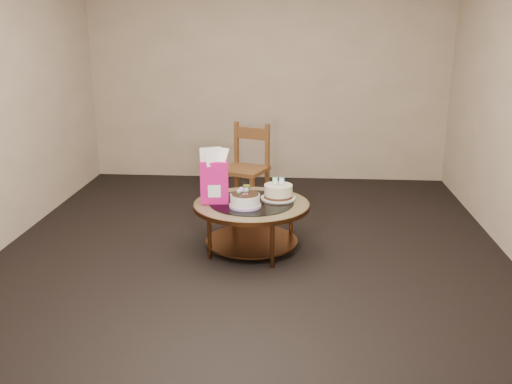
# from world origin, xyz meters

# --- Properties ---
(ground) EXTENTS (5.00, 5.00, 0.00)m
(ground) POSITION_xyz_m (0.00, 0.00, 0.00)
(ground) COLOR black
(ground) RESTS_ON ground
(room_walls) EXTENTS (4.52, 5.02, 2.61)m
(room_walls) POSITION_xyz_m (0.00, 0.00, 1.54)
(room_walls) COLOR beige
(room_walls) RESTS_ON ground
(coffee_table) EXTENTS (1.02, 1.02, 0.46)m
(coffee_table) POSITION_xyz_m (0.00, -0.00, 0.38)
(coffee_table) COLOR #583219
(coffee_table) RESTS_ON ground
(decorated_cake) EXTENTS (0.27, 0.27, 0.16)m
(decorated_cake) POSITION_xyz_m (-0.05, -0.12, 0.51)
(decorated_cake) COLOR #BB9AD9
(decorated_cake) RESTS_ON coffee_table
(cream_cake) EXTENTS (0.31, 0.31, 0.20)m
(cream_cake) POSITION_xyz_m (0.23, 0.13, 0.52)
(cream_cake) COLOR silver
(cream_cake) RESTS_ON coffee_table
(gift_bag) EXTENTS (0.25, 0.20, 0.48)m
(gift_bag) POSITION_xyz_m (-0.32, -0.02, 0.69)
(gift_bag) COLOR #E31577
(gift_bag) RESTS_ON coffee_table
(pillar_candle) EXTENTS (0.14, 0.14, 0.10)m
(pillar_candle) POSITION_xyz_m (-0.07, 0.23, 0.49)
(pillar_candle) COLOR #E9C760
(pillar_candle) RESTS_ON coffee_table
(dining_chair) EXTENTS (0.56, 0.56, 0.93)m
(dining_chair) POSITION_xyz_m (-0.15, 1.13, 0.47)
(dining_chair) COLOR brown
(dining_chair) RESTS_ON ground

